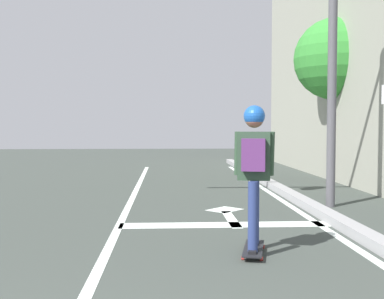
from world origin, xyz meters
name	(u,v)px	position (x,y,z in m)	size (l,w,h in m)	color
lane_line_center	(120,224)	(0.09, 6.00, 0.00)	(0.12, 20.00, 0.01)	silver
lane_line_curbside	(316,222)	(3.06, 6.00, 0.00)	(0.12, 20.00, 0.01)	silver
stop_bar	(225,225)	(1.65, 5.89, 0.00)	(3.12, 0.40, 0.01)	silver
lane_arrow_stem	(231,219)	(1.80, 6.32, 0.00)	(0.16, 1.40, 0.01)	silver
lane_arrow_head	(225,210)	(1.80, 7.17, 0.00)	(0.56, 0.44, 0.01)	silver
curb_strip	(332,218)	(3.31, 6.00, 0.07)	(0.24, 24.00, 0.14)	#989798
skateboard	(253,249)	(1.78, 4.26, 0.06)	(0.39, 0.82, 0.07)	black
skater	(254,158)	(1.78, 4.24, 1.10)	(0.44, 0.61, 1.63)	navy
traffic_signal_mast	(259,11)	(2.42, 7.39, 3.50)	(5.52, 0.34, 4.92)	#535257
roadside_tree	(335,60)	(5.24, 11.43, 3.21)	(2.15, 2.15, 4.32)	brown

